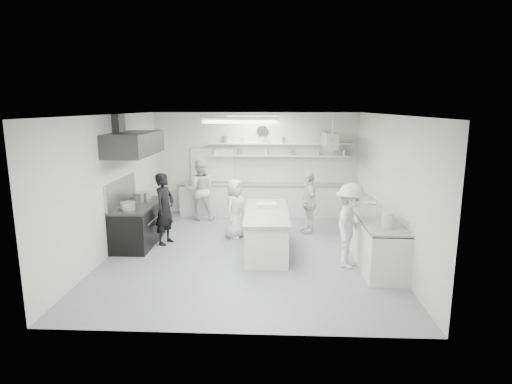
{
  "coord_description": "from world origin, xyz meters",
  "views": [
    {
      "loc": [
        0.59,
        -8.93,
        3.17
      ],
      "look_at": [
        0.14,
        0.6,
        1.22
      ],
      "focal_mm": 29.53,
      "sensor_mm": 36.0,
      "label": 1
    }
  ],
  "objects_px": {
    "cook_back": "(200,190)",
    "stove": "(139,225)",
    "cook_stove": "(165,209)",
    "back_counter": "(265,200)",
    "prep_island": "(266,232)",
    "right_counter": "(371,235)"
  },
  "relations": [
    {
      "from": "stove",
      "to": "cook_back",
      "type": "distance_m",
      "value": 2.5
    },
    {
      "from": "stove",
      "to": "right_counter",
      "type": "height_order",
      "value": "right_counter"
    },
    {
      "from": "stove",
      "to": "back_counter",
      "type": "bearing_deg",
      "value": 43.99
    },
    {
      "from": "stove",
      "to": "cook_stove",
      "type": "xyz_separation_m",
      "value": [
        0.63,
        0.04,
        0.39
      ]
    },
    {
      "from": "stove",
      "to": "right_counter",
      "type": "bearing_deg",
      "value": -6.52
    },
    {
      "from": "cook_back",
      "to": "prep_island",
      "type": "bearing_deg",
      "value": 117.73
    },
    {
      "from": "cook_back",
      "to": "back_counter",
      "type": "bearing_deg",
      "value": -171.89
    },
    {
      "from": "back_counter",
      "to": "cook_back",
      "type": "relative_size",
      "value": 2.9
    },
    {
      "from": "right_counter",
      "to": "cook_stove",
      "type": "relative_size",
      "value": 1.97
    },
    {
      "from": "prep_island",
      "to": "cook_stove",
      "type": "relative_size",
      "value": 1.4
    },
    {
      "from": "prep_island",
      "to": "cook_back",
      "type": "relative_size",
      "value": 1.36
    },
    {
      "from": "right_counter",
      "to": "prep_island",
      "type": "distance_m",
      "value": 2.26
    },
    {
      "from": "prep_island",
      "to": "cook_stove",
      "type": "bearing_deg",
      "value": 168.7
    },
    {
      "from": "stove",
      "to": "right_counter",
      "type": "relative_size",
      "value": 0.55
    },
    {
      "from": "prep_island",
      "to": "cook_back",
      "type": "bearing_deg",
      "value": 125.34
    },
    {
      "from": "back_counter",
      "to": "cook_back",
      "type": "bearing_deg",
      "value": -162.88
    },
    {
      "from": "right_counter",
      "to": "cook_back",
      "type": "distance_m",
      "value": 5.08
    },
    {
      "from": "right_counter",
      "to": "cook_stove",
      "type": "bearing_deg",
      "value": 172.06
    },
    {
      "from": "cook_stove",
      "to": "back_counter",
      "type": "bearing_deg",
      "value": -22.11
    },
    {
      "from": "right_counter",
      "to": "prep_island",
      "type": "height_order",
      "value": "right_counter"
    },
    {
      "from": "back_counter",
      "to": "right_counter",
      "type": "bearing_deg",
      "value": -55.35
    },
    {
      "from": "cook_back",
      "to": "stove",
      "type": "bearing_deg",
      "value": 55.66
    }
  ]
}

